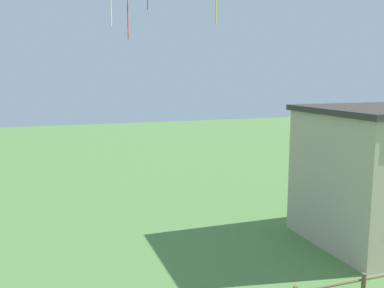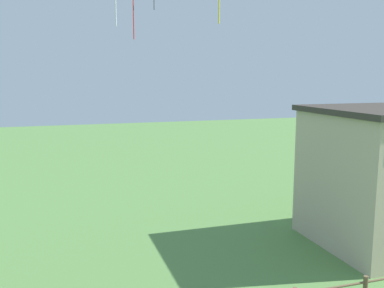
# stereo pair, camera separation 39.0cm
# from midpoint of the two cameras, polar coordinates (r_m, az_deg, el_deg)

# --- Properties ---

